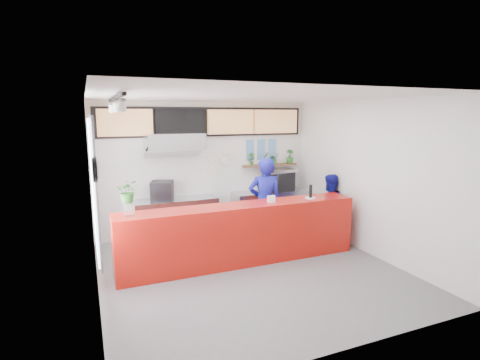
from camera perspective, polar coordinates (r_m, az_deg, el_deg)
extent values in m
plane|color=slate|center=(6.79, 1.53, -13.59)|extent=(5.00, 5.00, 0.00)
plane|color=silver|center=(6.23, 1.66, 12.61)|extent=(5.00, 5.00, 0.00)
plane|color=white|center=(8.65, -5.20, 1.84)|extent=(5.00, 0.00, 5.00)
plane|color=white|center=(5.80, -21.58, -2.78)|extent=(0.00, 5.00, 5.00)
plane|color=white|center=(7.70, 18.84, 0.35)|extent=(0.00, 5.00, 5.00)
cube|color=#B0140C|center=(6.93, 0.19, -8.21)|extent=(4.50, 0.60, 1.10)
cube|color=beige|center=(8.56, -5.29, 9.14)|extent=(5.00, 0.02, 0.80)
cube|color=#B2B5BA|center=(8.38, -9.72, -5.87)|extent=(1.80, 0.60, 0.90)
cube|color=black|center=(8.17, -11.78, -1.62)|extent=(0.57, 0.57, 0.41)
cube|color=#B2B5BA|center=(8.04, -9.99, 5.78)|extent=(1.20, 0.70, 0.35)
cube|color=#B2B5BA|center=(8.06, -9.95, 4.36)|extent=(1.20, 0.69, 0.31)
cube|color=#B2B5BA|center=(9.14, 4.51, -4.43)|extent=(1.80, 0.60, 0.90)
cube|color=black|center=(9.11, 5.94, -0.19)|extent=(0.83, 0.73, 0.44)
cube|color=#B3B6BB|center=(9.07, 5.97, 1.46)|extent=(0.81, 0.61, 0.07)
cube|color=brown|center=(9.16, 4.59, 2.29)|extent=(1.40, 0.18, 0.04)
cube|color=tan|center=(8.10, -17.08, 8.36)|extent=(1.10, 0.10, 0.55)
cube|color=black|center=(8.30, -8.99, 8.70)|extent=(1.10, 0.10, 0.55)
cube|color=tan|center=(8.64, -1.42, 8.85)|extent=(1.10, 0.10, 0.55)
cube|color=tan|center=(9.13, 5.47, 8.87)|extent=(1.10, 0.10, 0.55)
cube|color=black|center=(8.53, -5.23, 8.80)|extent=(4.80, 0.04, 0.65)
cube|color=silver|center=(6.06, -21.47, -0.33)|extent=(0.04, 2.20, 1.90)
cube|color=#B2B5BA|center=(6.06, -21.29, -0.32)|extent=(0.03, 2.30, 2.00)
cylinder|color=black|center=(4.82, -21.27, 1.44)|extent=(0.05, 0.30, 0.30)
cylinder|color=white|center=(4.82, -20.92, 1.46)|extent=(0.02, 0.26, 0.26)
cube|color=black|center=(5.70, -18.41, 11.78)|extent=(0.05, 2.40, 0.04)
cylinder|color=silver|center=(8.64, -4.21, 3.51)|extent=(0.24, 0.03, 0.24)
cylinder|color=silver|center=(8.75, -2.34, 2.95)|extent=(0.24, 0.03, 0.24)
cylinder|color=silver|center=(8.68, -4.19, 1.54)|extent=(0.24, 0.03, 0.24)
cylinder|color=silver|center=(8.74, -2.04, 4.59)|extent=(0.24, 0.03, 0.24)
cube|color=#598CBF|center=(8.97, 1.54, 5.37)|extent=(0.20, 0.02, 0.25)
cube|color=#598CBF|center=(9.09, 3.27, 5.42)|extent=(0.20, 0.02, 0.25)
cube|color=#598CBF|center=(9.23, 4.96, 5.46)|extent=(0.20, 0.02, 0.25)
cube|color=#598CBF|center=(8.99, 1.53, 3.78)|extent=(0.20, 0.02, 0.25)
cube|color=#598CBF|center=(9.12, 3.26, 3.85)|extent=(0.20, 0.02, 0.25)
cube|color=#598CBF|center=(9.25, 4.94, 3.92)|extent=(0.20, 0.02, 0.25)
imported|color=navy|center=(7.68, 3.80, -3.49)|extent=(0.78, 0.63, 1.86)
imported|color=navy|center=(8.47, 13.41, -3.95)|extent=(0.76, 0.63, 1.44)
imported|color=#2A6623|center=(8.93, 1.78, 3.26)|extent=(0.17, 0.12, 0.31)
imported|color=#2A6623|center=(9.08, 3.86, 3.32)|extent=(0.18, 0.16, 0.30)
imported|color=#2A6623|center=(9.19, 5.21, 3.26)|extent=(0.29, 0.27, 0.26)
imported|color=#2A6623|center=(9.40, 7.60, 3.61)|extent=(0.21, 0.20, 0.34)
cylinder|color=silver|center=(6.26, -16.54, -4.37)|extent=(0.19, 0.19, 0.21)
imported|color=#2A6623|center=(6.20, -16.68, -1.66)|extent=(0.38, 0.35, 0.37)
cube|color=white|center=(7.00, 4.79, -2.89)|extent=(0.15, 0.10, 0.12)
cylinder|color=white|center=(7.43, 10.67, -2.70)|extent=(0.27, 0.27, 0.02)
cylinder|color=black|center=(7.40, 10.71, -1.69)|extent=(0.08, 0.08, 0.25)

